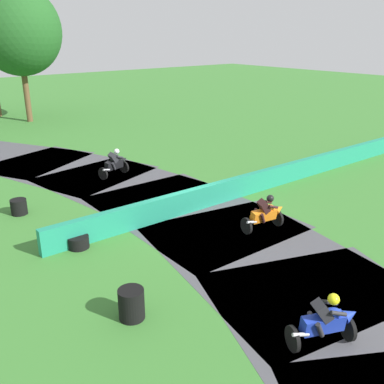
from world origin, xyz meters
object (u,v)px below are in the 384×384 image
Objects in this scene: motorcycle_chase_orange at (266,213)px; tire_stack_mid_b at (78,242)px; tire_stack_mid_a at (131,304)px; tire_stack_far at (19,207)px; motorcycle_trailing_black at (115,163)px; motorcycle_lead_blue at (326,321)px.

motorcycle_chase_orange is 6.53m from tire_stack_mid_b.
motorcycle_chase_orange is 2.13× the size of tire_stack_mid_a.
tire_stack_far reaches higher than tire_stack_mid_b.
motorcycle_chase_orange is 8.91m from motorcycle_trailing_black.
motorcycle_lead_blue is 14.05m from motorcycle_trailing_black.
motorcycle_lead_blue is 2.70× the size of tire_stack_far.
motorcycle_trailing_black is (2.47, 13.83, -0.00)m from motorcycle_lead_blue.
motorcycle_chase_orange reaches higher than tire_stack_far.
tire_stack_mid_b is at bearing -128.77° from motorcycle_trailing_black.
motorcycle_chase_orange is at bearing 54.61° from motorcycle_lead_blue.
tire_stack_far is (-0.58, 4.07, 0.10)m from tire_stack_mid_b.
motorcycle_lead_blue reaches higher than tire_stack_far.
tire_stack_mid_b is at bearing 82.15° from tire_stack_mid_a.
motorcycle_chase_orange reaches higher than tire_stack_mid_b.
motorcycle_lead_blue is at bearing -125.39° from motorcycle_chase_orange.
motorcycle_trailing_black is at bearing 96.91° from motorcycle_chase_orange.
tire_stack_mid_b is at bearing -81.95° from tire_stack_far.
tire_stack_mid_a is (-6.41, -1.38, -0.25)m from motorcycle_chase_orange.
motorcycle_lead_blue is 2.08× the size of tire_stack_mid_a.
motorcycle_trailing_black is 11.54m from tire_stack_mid_a.
motorcycle_lead_blue reaches higher than tire_stack_mid_b.
motorcycle_chase_orange is at bearing -26.83° from tire_stack_mid_b.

